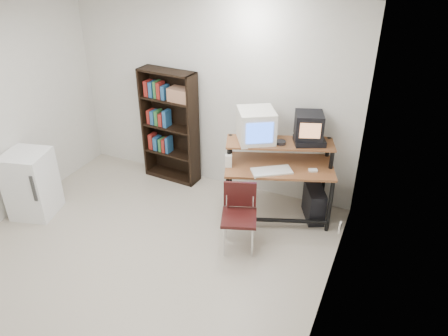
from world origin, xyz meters
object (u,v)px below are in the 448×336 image
at_px(crt_tv, 309,125).
at_px(pc_tower, 314,203).
at_px(crt_monitor, 256,126).
at_px(mini_fridge, 31,184).
at_px(school_chair, 239,210).
at_px(computer_desk, 279,167).
at_px(bookshelf, 171,124).

distance_m(crt_tv, pc_tower, 1.01).
xyz_separation_m(crt_monitor, mini_fridge, (-2.52, -1.24, -0.74)).
xyz_separation_m(school_chair, mini_fridge, (-2.64, -0.45, -0.05)).
height_order(crt_monitor, crt_tv, crt_monitor).
distance_m(computer_desk, bookshelf, 1.73).
relative_size(school_chair, bookshelf, 0.48).
xyz_separation_m(computer_desk, bookshelf, (-1.69, 0.33, 0.14)).
relative_size(bookshelf, mini_fridge, 1.87).
height_order(pc_tower, bookshelf, bookshelf).
xyz_separation_m(crt_tv, bookshelf, (-1.96, 0.10, -0.37)).
bearing_deg(crt_tv, computer_desk, -158.24).
xyz_separation_m(crt_tv, school_chair, (-0.48, -0.98, -0.73)).
bearing_deg(school_chair, crt_tv, 44.94).
bearing_deg(pc_tower, mini_fridge, 176.14).
distance_m(computer_desk, crt_tv, 0.61).
relative_size(computer_desk, bookshelf, 0.89).
xyz_separation_m(computer_desk, crt_tv, (0.26, 0.23, 0.50)).
relative_size(computer_desk, pc_tower, 3.20).
bearing_deg(school_chair, mini_fridge, 170.49).
bearing_deg(pc_tower, school_chair, -152.82).
distance_m(crt_monitor, bookshelf, 1.44).
height_order(crt_monitor, bookshelf, bookshelf).
xyz_separation_m(computer_desk, school_chair, (-0.21, -0.75, -0.22)).
bearing_deg(computer_desk, bookshelf, 149.30).
bearing_deg(pc_tower, bookshelf, 148.89).
bearing_deg(computer_desk, mini_fridge, -176.90).
xyz_separation_m(crt_monitor, school_chair, (0.11, -0.79, -0.69)).
distance_m(crt_tv, mini_fridge, 3.51).
relative_size(school_chair, mini_fridge, 0.90).
bearing_deg(crt_tv, mini_fridge, -174.74).
bearing_deg(crt_tv, bookshelf, 157.73).
distance_m(computer_desk, school_chair, 0.81).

